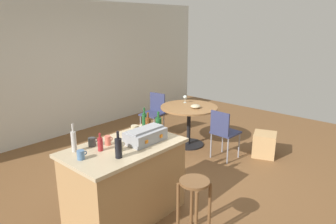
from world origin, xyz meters
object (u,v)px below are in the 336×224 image
object	(u,v)px
cup_3	(92,142)
cardboard_box	(264,144)
wine_glass	(185,97)
bottle_1	(118,148)
cup_4	(81,155)
cup_2	(135,129)
bottle_3	(158,125)
kitchen_island	(125,181)
bottle_0	(148,125)
wooden_stool	(194,196)
folding_chair_far	(224,131)
cup_1	(108,140)
serving_bowl	(195,106)
bottle_5	(74,141)
dining_table	(189,116)
cup_0	(119,146)
toolbox	(145,135)
bottle_2	(100,144)
bottle_4	(144,121)
folding_chair_near	(154,111)

from	to	relation	value
cup_3	cardboard_box	world-z (taller)	cup_3
wine_glass	cardboard_box	xyz separation A→B (m)	(0.32, -1.53, -0.66)
bottle_1	cup_4	size ratio (longest dim) A/B	2.56
cup_2	bottle_3	bearing A→B (deg)	-54.12
cardboard_box	kitchen_island	bearing A→B (deg)	170.43
bottle_0	bottle_3	size ratio (longest dim) A/B	0.89
wooden_stool	cup_2	xyz separation A→B (m)	(0.12, 1.05, 0.48)
folding_chair_far	cup_1	distance (m)	2.32
kitchen_island	cup_4	distance (m)	0.73
cup_2	serving_bowl	bearing A→B (deg)	13.36
bottle_5	folding_chair_far	bearing A→B (deg)	-6.01
bottle_3	bottle_5	xyz separation A→B (m)	(-1.01, 0.31, 0.01)
dining_table	bottle_5	distance (m)	2.84
dining_table	serving_bowl	size ratio (longest dim) A/B	5.89
bottle_0	cup_0	world-z (taller)	bottle_0
kitchen_island	cup_3	distance (m)	0.62
toolbox	bottle_5	bearing A→B (deg)	152.69
cup_4	bottle_2	bearing A→B (deg)	7.27
cup_1	bottle_4	bearing A→B (deg)	7.36
bottle_0	bottle_1	size ratio (longest dim) A/B	0.89
bottle_2	serving_bowl	xyz separation A→B (m)	(2.53, 0.58, -0.19)
toolbox	bottle_3	bearing A→B (deg)	12.56
bottle_1	bottle_4	world-z (taller)	bottle_1
bottle_1	cup_3	xyz separation A→B (m)	(0.00, 0.47, -0.06)
cup_3	cardboard_box	bearing A→B (deg)	-13.66
wooden_stool	bottle_4	bearing A→B (deg)	73.36
cup_4	serving_bowl	size ratio (longest dim) A/B	0.63
folding_chair_near	bottle_2	size ratio (longest dim) A/B	4.32
bottle_0	bottle_3	distance (m)	0.15
folding_chair_far	bottle_0	xyz separation A→B (m)	(-1.66, 0.12, 0.50)
bottle_3	bottle_5	world-z (taller)	bottle_5
serving_bowl	cup_0	bearing A→B (deg)	-162.79
wooden_stool	bottle_0	distance (m)	1.12
bottle_1	bottle_5	bearing A→B (deg)	114.30
bottle_0	wine_glass	bearing A→B (deg)	25.88
toolbox	cardboard_box	world-z (taller)	toolbox
dining_table	folding_chair_far	bearing A→B (deg)	-97.96
folding_chair_near	cardboard_box	size ratio (longest dim) A/B	2.14
cup_2	cup_4	bearing A→B (deg)	-169.43
wooden_stool	serving_bowl	distance (m)	2.54
cup_0	folding_chair_far	bearing A→B (deg)	1.75
kitchen_island	folding_chair_near	size ratio (longest dim) A/B	1.57
wooden_stool	bottle_0	xyz separation A→B (m)	(0.27, 0.95, 0.53)
bottle_5	wine_glass	world-z (taller)	bottle_5
dining_table	toolbox	size ratio (longest dim) A/B	2.21
cup_3	wine_glass	size ratio (longest dim) A/B	0.86
cup_0	dining_table	bearing A→B (deg)	20.47
bottle_2	cup_3	xyz separation A→B (m)	(0.02, 0.18, -0.03)
folding_chair_near	cup_2	xyz separation A→B (m)	(-1.86, -1.46, 0.44)
cup_4	bottle_0	bearing A→B (deg)	3.76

